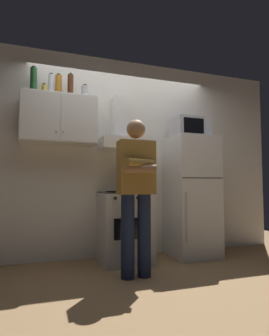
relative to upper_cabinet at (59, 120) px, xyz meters
The scene contains 15 objects.
ground_plane 1.98m from the upper_cabinet, 23.77° to the right, with size 7.00×7.00×0.00m, color olive.
back_wall_tiled 0.97m from the upper_cabinet, 14.86° to the left, with size 4.80×0.10×2.70m, color silver.
upper_cabinet is the anchor object (origin of this frame).
stove_oven 1.55m from the upper_cabinet, ahead, with size 0.60×0.62×0.87m.
range_hood 0.81m from the upper_cabinet, ahead, with size 0.60×0.44×0.75m.
refrigerator 2.00m from the upper_cabinet, ahead, with size 0.60×0.62×1.60m.
microwave 1.75m from the upper_cabinet, ahead, with size 0.48×0.37×0.28m.
person_standing 1.35m from the upper_cabinet, 44.26° to the right, with size 0.38×0.33×1.64m.
cooking_pot 1.27m from the upper_cabinet, 14.73° to the right, with size 0.29×0.19×0.11m.
bottle_canister_steel 0.50m from the upper_cabinet, ahead, with size 0.09×0.09×0.20m.
bottle_liquor_amber 0.44m from the upper_cabinet, 119.78° to the left, with size 0.08×0.08×0.29m.
bottle_rum_dark 0.46m from the upper_cabinet, ahead, with size 0.07×0.07×0.30m.
bottle_wine_green 0.55m from the upper_cabinet, behind, with size 0.08×0.08×0.33m.
bottle_spice_jar 0.41m from the upper_cabinet, behind, with size 0.06×0.06×0.14m.
bottle_vodka_clear 0.45m from the upper_cabinet, behind, with size 0.07×0.07×0.28m.
Camera 1 is at (-1.03, -3.10, 0.93)m, focal length 29.64 mm.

